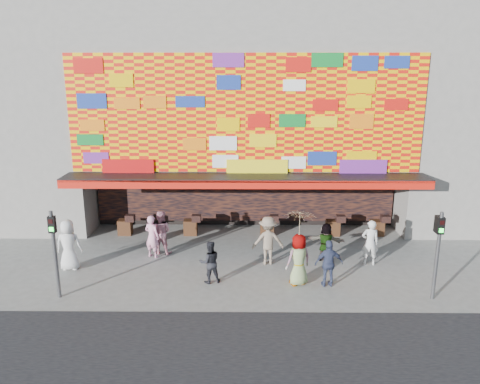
{
  "coord_description": "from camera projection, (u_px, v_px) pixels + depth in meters",
  "views": [
    {
      "loc": [
        -0.04,
        -15.63,
        7.38
      ],
      "look_at": [
        -0.21,
        2.0,
        2.71
      ],
      "focal_mm": 35.0,
      "sensor_mm": 36.0,
      "label": 1
    }
  ],
  "objects": [
    {
      "name": "ped_e",
      "position": [
        329.0,
        263.0,
        16.18
      ],
      "size": [
        1.02,
        0.5,
        1.69
      ],
      "primitive_type": "imported",
      "rotation": [
        0.0,
        0.0,
        3.23
      ],
      "color": "#363E5E",
      "rests_on": "ground"
    },
    {
      "name": "ped_a",
      "position": [
        69.0,
        245.0,
        17.53
      ],
      "size": [
        0.97,
        0.65,
        1.95
      ],
      "primitive_type": "imported",
      "rotation": [
        0.0,
        0.0,
        3.17
      ],
      "color": "silver",
      "rests_on": "ground"
    },
    {
      "name": "ped_c",
      "position": [
        210.0,
        262.0,
        16.49
      ],
      "size": [
        0.88,
        0.76,
        1.55
      ],
      "primitive_type": "imported",
      "rotation": [
        0.0,
        0.0,
        3.41
      ],
      "color": "black",
      "rests_on": "ground"
    },
    {
      "name": "ped_h",
      "position": [
        370.0,
        243.0,
        17.97
      ],
      "size": [
        0.68,
        0.47,
        1.8
      ],
      "primitive_type": "imported",
      "rotation": [
        0.0,
        0.0,
        3.08
      ],
      "color": "silver",
      "rests_on": "ground"
    },
    {
      "name": "parasol",
      "position": [
        300.0,
        225.0,
        15.97
      ],
      "size": [
        1.31,
        1.33,
        1.95
      ],
      "color": "#E0B98D",
      "rests_on": "ground"
    },
    {
      "name": "ped_d",
      "position": [
        268.0,
        240.0,
        18.04
      ],
      "size": [
        1.28,
        0.8,
        1.9
      ],
      "primitive_type": "imported",
      "rotation": [
        0.0,
        0.0,
        3.22
      ],
      "color": "#81705D",
      "rests_on": "ground"
    },
    {
      "name": "ped_b",
      "position": [
        152.0,
        236.0,
        18.71
      ],
      "size": [
        0.76,
        0.66,
        1.75
      ],
      "primitive_type": "imported",
      "rotation": [
        0.0,
        0.0,
        2.69
      ],
      "color": "pink",
      "rests_on": "ground"
    },
    {
      "name": "ped_f",
      "position": [
        326.0,
        242.0,
        18.39
      ],
      "size": [
        1.5,
        0.82,
        1.54
      ],
      "primitive_type": "imported",
      "rotation": [
        0.0,
        0.0,
        2.87
      ],
      "color": "gray",
      "rests_on": "ground"
    },
    {
      "name": "ped_i",
      "position": [
        161.0,
        232.0,
        19.08
      ],
      "size": [
        0.99,
        0.83,
        1.81
      ],
      "primitive_type": "imported",
      "rotation": [
        0.0,
        0.0,
        2.97
      ],
      "color": "#C68090",
      "rests_on": "ground"
    },
    {
      "name": "ped_g",
      "position": [
        299.0,
        260.0,
        16.29
      ],
      "size": [
        1.06,
        0.9,
        1.85
      ],
      "primitive_type": "imported",
      "rotation": [
        0.0,
        0.0,
        3.55
      ],
      "color": "gray",
      "rests_on": "ground"
    },
    {
      "name": "shop_building",
      "position": [
        245.0,
        112.0,
        23.56
      ],
      "size": [
        15.2,
        9.4,
        10.0
      ],
      "color": "gray",
      "rests_on": "ground"
    },
    {
      "name": "signal_right",
      "position": [
        438.0,
        246.0,
        15.01
      ],
      "size": [
        0.22,
        0.2,
        3.0
      ],
      "color": "#59595B",
      "rests_on": "ground"
    },
    {
      "name": "signal_left",
      "position": [
        54.0,
        245.0,
        15.13
      ],
      "size": [
        0.22,
        0.2,
        3.0
      ],
      "color": "#59595B",
      "rests_on": "ground"
    },
    {
      "name": "ground",
      "position": [
        245.0,
        278.0,
        17.0
      ],
      "size": [
        90.0,
        90.0,
        0.0
      ],
      "primitive_type": "plane",
      "color": "slate",
      "rests_on": "ground"
    }
  ]
}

